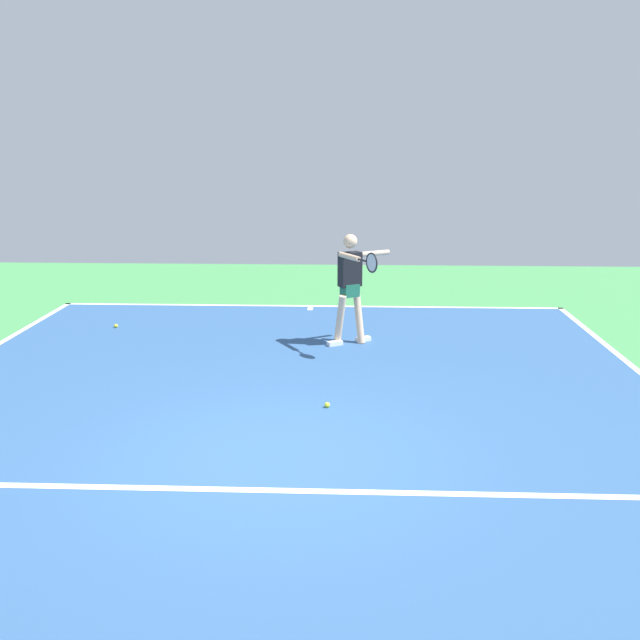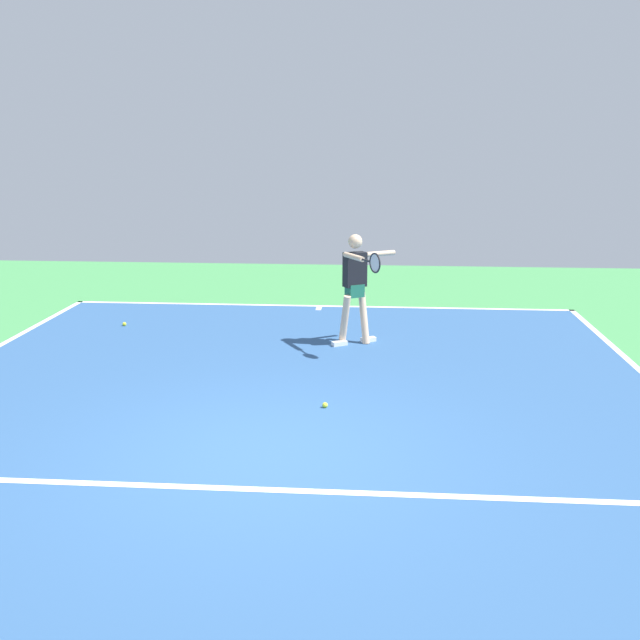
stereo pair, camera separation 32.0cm
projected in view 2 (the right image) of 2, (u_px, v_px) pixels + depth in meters
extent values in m
plane|color=#428E4C|center=(267.00, 455.00, 7.44)|extent=(23.35, 23.35, 0.00)
cube|color=#2D5484|center=(267.00, 455.00, 7.44)|extent=(9.62, 13.82, 0.00)
cube|color=white|center=(320.00, 306.00, 14.08)|extent=(9.62, 0.10, 0.01)
cube|color=white|center=(255.00, 489.00, 6.70)|extent=(7.22, 0.10, 0.01)
cube|color=white|center=(319.00, 308.00, 13.89)|extent=(0.10, 0.30, 0.01)
cylinder|color=beige|center=(364.00, 318.00, 11.47)|extent=(0.24, 0.30, 0.82)
cube|color=white|center=(368.00, 340.00, 11.60)|extent=(0.26, 0.21, 0.07)
cylinder|color=beige|center=(345.00, 320.00, 11.32)|extent=(0.24, 0.30, 0.82)
cube|color=white|center=(339.00, 343.00, 11.37)|extent=(0.26, 0.21, 0.07)
cube|color=#1E664C|center=(355.00, 290.00, 11.29)|extent=(0.31, 0.30, 0.20)
cube|color=black|center=(355.00, 270.00, 11.21)|extent=(0.38, 0.33, 0.53)
sphere|color=beige|center=(355.00, 241.00, 11.11)|extent=(0.22, 0.22, 0.22)
cylinder|color=beige|center=(380.00, 254.00, 11.34)|extent=(0.50, 0.34, 0.08)
cylinder|color=beige|center=(354.00, 257.00, 10.85)|extent=(0.34, 0.50, 0.08)
cylinder|color=black|center=(366.00, 260.00, 10.52)|extent=(0.14, 0.20, 0.03)
torus|color=black|center=(375.00, 263.00, 10.31)|extent=(0.17, 0.27, 0.29)
cylinder|color=silver|center=(375.00, 263.00, 10.31)|extent=(0.13, 0.22, 0.25)
sphere|color=#CCE033|center=(325.00, 405.00, 8.74)|extent=(0.07, 0.07, 0.07)
sphere|color=yellow|center=(124.00, 324.00, 12.58)|extent=(0.07, 0.07, 0.07)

